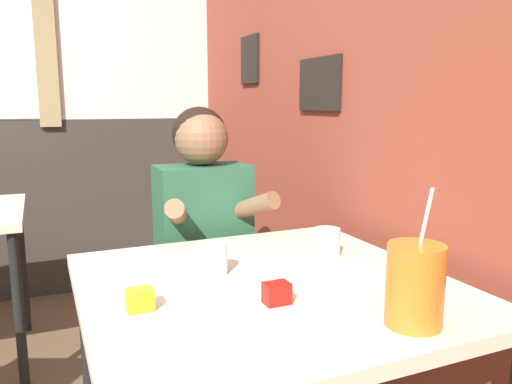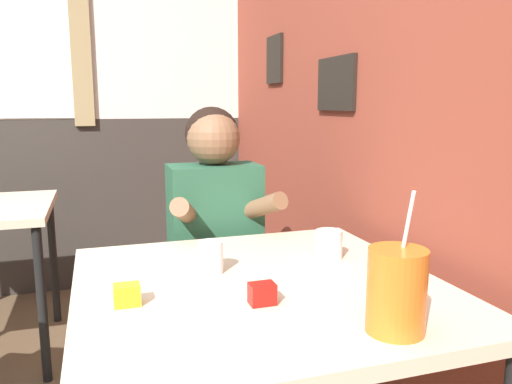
% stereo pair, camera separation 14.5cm
% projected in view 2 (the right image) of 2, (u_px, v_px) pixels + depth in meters
% --- Properties ---
extents(brick_wall_right, '(0.08, 4.57, 2.70)m').
position_uv_depth(brick_wall_right, '(324.00, 67.00, 2.17)').
color(brick_wall_right, brown).
rests_on(brick_wall_right, ground_plane).
extents(back_wall, '(5.43, 0.09, 2.70)m').
position_uv_depth(back_wall, '(43.00, 76.00, 3.03)').
color(back_wall, silver).
rests_on(back_wall, ground_plane).
extents(main_table, '(0.93, 0.93, 0.73)m').
position_uv_depth(main_table, '(259.00, 305.00, 1.31)').
color(main_table, beige).
rests_on(main_table, ground_plane).
extents(person_seated, '(0.42, 0.40, 1.18)m').
position_uv_depth(person_seated, '(215.00, 254.00, 1.93)').
color(person_seated, '#235138').
rests_on(person_seated, ground_plane).
extents(cocktail_pitcher, '(0.12, 0.12, 0.29)m').
position_uv_depth(cocktail_pitcher, '(397.00, 291.00, 1.01)').
color(cocktail_pitcher, '#C6661E').
rests_on(cocktail_pitcher, main_table).
extents(glass_near_pitcher, '(0.07, 0.07, 0.09)m').
position_uv_depth(glass_near_pitcher, '(211.00, 257.00, 1.37)').
color(glass_near_pitcher, silver).
rests_on(glass_near_pitcher, main_table).
extents(glass_center, '(0.08, 0.08, 0.09)m').
position_uv_depth(glass_center, '(329.00, 244.00, 1.50)').
color(glass_center, silver).
rests_on(glass_center, main_table).
extents(condiment_ketchup, '(0.06, 0.04, 0.05)m').
position_uv_depth(condiment_ketchup, '(262.00, 294.00, 1.16)').
color(condiment_ketchup, '#B7140F').
rests_on(condiment_ketchup, main_table).
extents(condiment_mustard, '(0.06, 0.04, 0.05)m').
position_uv_depth(condiment_mustard, '(127.00, 295.00, 1.15)').
color(condiment_mustard, yellow).
rests_on(condiment_mustard, main_table).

